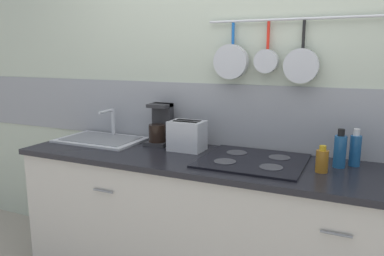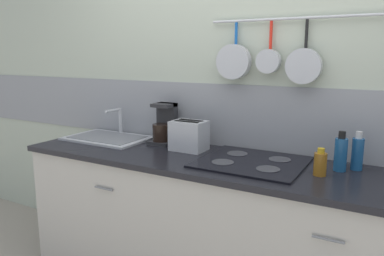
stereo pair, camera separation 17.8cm
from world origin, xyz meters
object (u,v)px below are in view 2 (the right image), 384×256
object	(u,v)px
toaster	(189,136)
bottle_sesame_oil	(341,153)
bottle_vinegar	(320,163)
bottle_cooking_wine	(357,153)
coffee_maker	(165,127)

from	to	relation	value
toaster	bottle_sesame_oil	world-z (taller)	bottle_sesame_oil
bottle_vinegar	bottle_cooking_wine	size ratio (longest dim) A/B	0.68
bottle_sesame_oil	toaster	bearing A→B (deg)	-179.32
bottle_vinegar	bottle_cooking_wine	xyz separation A→B (m)	(0.15, 0.19, 0.03)
toaster	bottle_cooking_wine	size ratio (longest dim) A/B	1.13
toaster	coffee_maker	bearing A→B (deg)	160.75
bottle_vinegar	bottle_cooking_wine	world-z (taller)	bottle_cooking_wine
bottle_sesame_oil	bottle_vinegar	bearing A→B (deg)	-121.07
bottle_vinegar	bottle_cooking_wine	bearing A→B (deg)	51.71
bottle_cooking_wine	toaster	bearing A→B (deg)	-175.63
toaster	bottle_vinegar	distance (m)	0.86
bottle_vinegar	bottle_sesame_oil	size ratio (longest dim) A/B	0.67
toaster	bottle_sesame_oil	xyz separation A→B (m)	(0.92, 0.01, -0.00)
bottle_cooking_wine	bottle_vinegar	bearing A→B (deg)	-128.29
coffee_maker	bottle_vinegar	distance (m)	1.11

